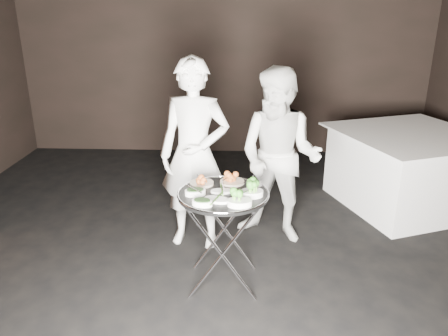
{
  "coord_description": "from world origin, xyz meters",
  "views": [
    {
      "loc": [
        0.29,
        -3.04,
        2.13
      ],
      "look_at": [
        0.15,
        0.14,
        0.95
      ],
      "focal_mm": 35.0,
      "sensor_mm": 36.0,
      "label": 1
    }
  ],
  "objects_px": {
    "serving_tray": "(223,194)",
    "dining_table": "(408,169)",
    "waiter_left": "(194,155)",
    "waiter_right": "(279,157)",
    "tray_stand": "(223,235)"
  },
  "relations": [
    {
      "from": "serving_tray",
      "to": "waiter_right",
      "type": "height_order",
      "value": "waiter_right"
    },
    {
      "from": "waiter_left",
      "to": "waiter_right",
      "type": "height_order",
      "value": "waiter_left"
    },
    {
      "from": "serving_tray",
      "to": "waiter_right",
      "type": "distance_m",
      "value": 0.93
    },
    {
      "from": "tray_stand",
      "to": "dining_table",
      "type": "bearing_deg",
      "value": 39.18
    },
    {
      "from": "waiter_left",
      "to": "waiter_right",
      "type": "xyz_separation_m",
      "value": [
        0.77,
        0.13,
        -0.05
      ]
    },
    {
      "from": "waiter_left",
      "to": "dining_table",
      "type": "bearing_deg",
      "value": 31.2
    },
    {
      "from": "waiter_left",
      "to": "dining_table",
      "type": "xyz_separation_m",
      "value": [
        2.28,
        0.95,
        -0.45
      ]
    },
    {
      "from": "serving_tray",
      "to": "dining_table",
      "type": "distance_m",
      "value": 2.6
    },
    {
      "from": "waiter_left",
      "to": "dining_table",
      "type": "height_order",
      "value": "waiter_left"
    },
    {
      "from": "tray_stand",
      "to": "serving_tray",
      "type": "xyz_separation_m",
      "value": [
        0.0,
        -0.0,
        0.35
      ]
    },
    {
      "from": "serving_tray",
      "to": "tray_stand",
      "type": "bearing_deg",
      "value": 162.65
    },
    {
      "from": "tray_stand",
      "to": "waiter_left",
      "type": "distance_m",
      "value": 0.85
    },
    {
      "from": "dining_table",
      "to": "waiter_left",
      "type": "bearing_deg",
      "value": -157.32
    },
    {
      "from": "waiter_right",
      "to": "dining_table",
      "type": "bearing_deg",
      "value": 51.45
    },
    {
      "from": "serving_tray",
      "to": "dining_table",
      "type": "height_order",
      "value": "dining_table"
    }
  ]
}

